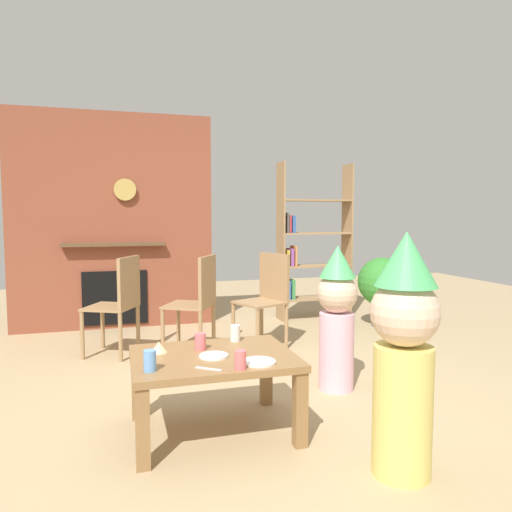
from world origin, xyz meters
TOP-DOWN VIEW (x-y plane):
  - ground_plane at (0.00, 0.00)m, footprint 12.00×12.00m
  - brick_fireplace_feature at (-0.88, 2.60)m, footprint 2.20×0.28m
  - bookshelf at (1.41, 2.40)m, footprint 0.90×0.28m
  - coffee_table at (-0.32, -0.33)m, footprint 0.93×0.71m
  - paper_cup_near_left at (-0.13, -0.07)m, footprint 0.06×0.06m
  - paper_cup_near_right at (-0.37, -0.20)m, footprint 0.07×0.07m
  - paper_cup_center at (-0.69, -0.52)m, footprint 0.07×0.07m
  - paper_cup_far_left at (-0.23, -0.62)m, footprint 0.06×0.06m
  - paper_plate_front at (-0.33, -0.37)m, footprint 0.17×0.17m
  - paper_plate_rear at (-0.11, -0.55)m, footprint 0.19×0.19m
  - birthday_cake_slice at (-0.62, -0.19)m, footprint 0.10×0.10m
  - table_fork at (-0.39, -0.58)m, footprint 0.13×0.10m
  - child_with_cone_hat at (0.47, -1.03)m, footprint 0.33×0.33m
  - child_in_pink at (0.67, 0.10)m, footprint 0.29×0.29m
  - dining_chair_left at (-0.83, 1.42)m, footprint 0.54×0.54m
  - dining_chair_middle at (-0.14, 1.30)m, footprint 0.55×0.55m
  - dining_chair_right at (0.53, 1.33)m, footprint 0.53×0.53m
  - potted_plant_tall at (2.05, 1.77)m, footprint 0.56×0.56m

SIDE VIEW (x-z plane):
  - ground_plane at x=0.00m, z-range 0.00..0.00m
  - coffee_table at x=-0.32m, z-range 0.16..0.61m
  - table_fork at x=-0.39m, z-range 0.46..0.47m
  - paper_plate_front at x=-0.33m, z-range 0.46..0.47m
  - paper_plate_rear at x=-0.11m, z-range 0.46..0.47m
  - potted_plant_tall at x=2.05m, z-range 0.09..0.88m
  - birthday_cake_slice at x=-0.62m, z-range 0.46..0.52m
  - paper_cup_far_left at x=-0.23m, z-range 0.46..0.56m
  - paper_cup_near_right at x=-0.37m, z-range 0.46..0.56m
  - dining_chair_left at x=-0.83m, z-range 0.06..0.96m
  - dining_chair_middle at x=-0.14m, z-range 0.06..0.96m
  - dining_chair_right at x=0.53m, z-range 0.06..0.96m
  - paper_cup_near_left at x=-0.13m, z-range 0.46..0.56m
  - paper_cup_center at x=-0.69m, z-range 0.46..0.57m
  - child_in_pink at x=0.67m, z-range 0.03..1.08m
  - child_with_cone_hat at x=0.47m, z-range 0.03..1.22m
  - bookshelf at x=1.41m, z-range -0.08..1.82m
  - brick_fireplace_feature at x=-0.88m, z-range -0.01..2.39m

